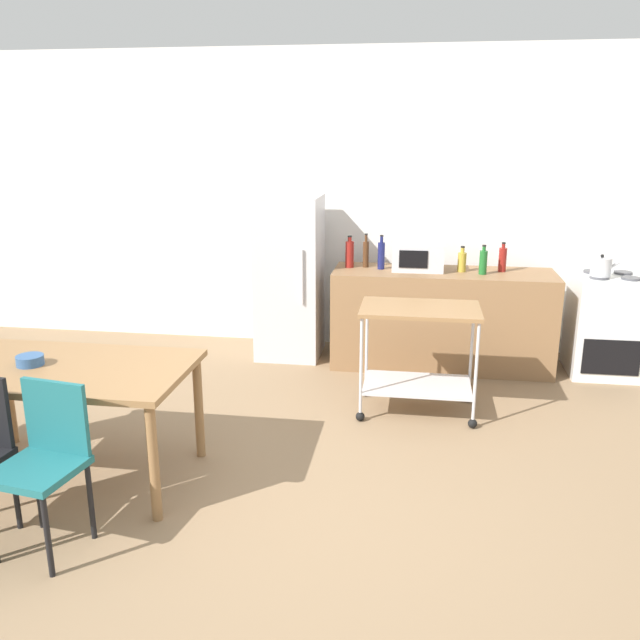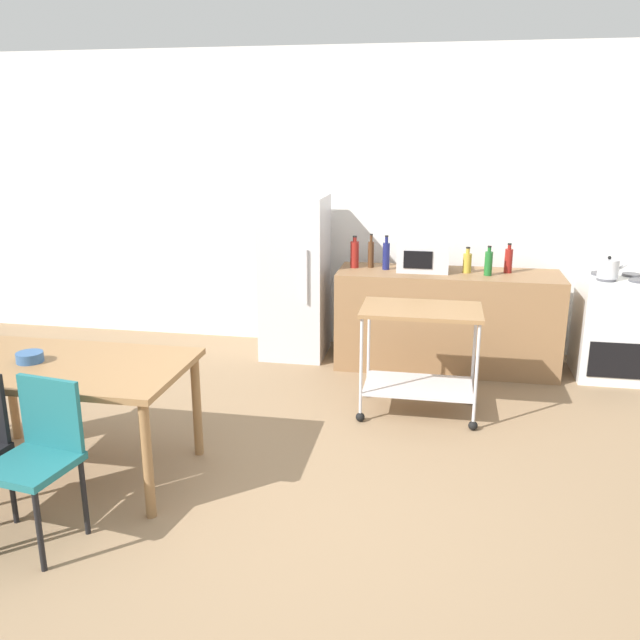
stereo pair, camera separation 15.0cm
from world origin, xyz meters
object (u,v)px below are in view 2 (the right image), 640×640
chair_teal (39,452)px  stove_oven (613,328)px  bottle_vinegar (386,255)px  bottle_sparkling_water (467,262)px  microwave (423,256)px  kettle (608,269)px  dining_table (66,376)px  fruit_bowl (30,357)px  bottle_hot_sauce (371,254)px  bottle_wine (355,254)px  bottle_olive_oil (488,263)px  refrigerator (295,277)px  kitchen_cart (420,343)px  bottle_sesame_oil (508,260)px

chair_teal → stove_oven: stove_oven is taller
chair_teal → bottle_vinegar: size_ratio=2.83×
bottle_sparkling_water → bottle_vinegar: bearing=179.3°
microwave → kettle: bearing=-4.3°
stove_oven → kettle: kettle is taller
dining_table → fruit_bowl: size_ratio=9.13×
bottle_hot_sauce → fruit_bowl: bottle_hot_sauce is taller
bottle_wine → bottle_sparkling_water: 1.03m
bottle_sparkling_water → bottle_olive_oil: (0.18, -0.08, 0.02)m
bottle_hot_sauce → fruit_bowl: (-1.84, -2.58, -0.25)m
bottle_vinegar → fruit_bowl: bottle_vinegar is taller
refrigerator → fruit_bowl: refrigerator is taller
bottle_wine → bottle_olive_oil: bottle_wine is taller
chair_teal → microwave: (1.86, 3.20, 0.51)m
chair_teal → refrigerator: 3.34m
microwave → bottle_sparkling_water: size_ratio=1.98×
microwave → kettle: (1.57, -0.12, -0.03)m
dining_table → kitchen_cart: bearing=32.6°
microwave → bottle_sesame_oil: size_ratio=1.73×
bottle_olive_oil → dining_table: bearing=-138.0°
stove_oven → kitchen_cart: 2.01m
bottle_olive_oil → bottle_wine: bearing=173.9°
bottle_sparkling_water → bottle_sesame_oil: size_ratio=0.87×
stove_oven → bottle_wine: bottle_wine is taller
bottle_sparkling_water → fruit_bowl: (-2.72, -2.50, -0.21)m
refrigerator → microwave: (1.21, -0.06, 0.25)m
stove_oven → bottle_vinegar: bearing=179.8°
bottle_hot_sauce → bottle_sparkling_water: bottle_hot_sauce is taller
microwave → chair_teal: bearing=-120.2°
bottle_sesame_oil → fruit_bowl: 4.02m
bottle_vinegar → refrigerator: bearing=175.2°
bottle_vinegar → bottle_sparkling_water: 0.73m
kettle → chair_teal: bearing=-138.1°
microwave → fruit_bowl: 3.44m
chair_teal → bottle_sparkling_water: bearing=63.8°
dining_table → fruit_bowl: 0.26m
chair_teal → bottle_sesame_oil: bottle_sesame_oil is taller
kitchen_cart → bottle_sesame_oil: bottle_sesame_oil is taller
bottle_vinegar → kettle: 1.91m
kitchen_cart → kettle: (1.53, 1.03, 0.43)m
bottle_sesame_oil → kettle: bottle_sesame_oil is taller
bottle_wine → dining_table: bearing=-120.0°
bottle_vinegar → bottle_olive_oil: (0.91, -0.09, -0.02)m
dining_table → stove_oven: stove_oven is taller
kitchen_cart → microwave: size_ratio=1.98×
bottle_olive_oil → kettle: size_ratio=1.10×
bottle_olive_oil → bottle_vinegar: bearing=174.1°
bottle_olive_oil → refrigerator: bearing=174.6°
chair_teal → kitchen_cart: 2.80m
bottle_olive_oil → microwave: bearing=169.5°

